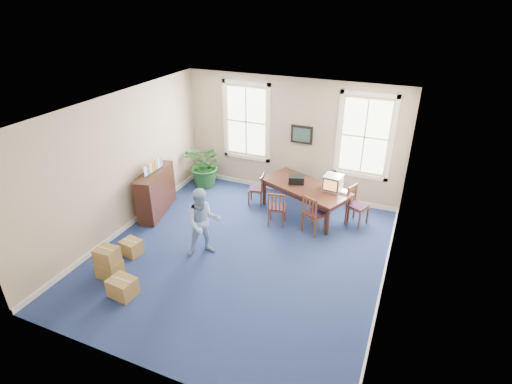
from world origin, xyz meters
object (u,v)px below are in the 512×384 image
at_px(conference_table, 305,199).
at_px(credenza, 156,191).
at_px(chair_near_left, 277,207).
at_px(crt_tv, 333,183).
at_px(potted_plant, 206,165).
at_px(cardboard_boxes, 118,261).
at_px(man, 203,223).

height_order(conference_table, credenza, credenza).
xyz_separation_m(conference_table, chair_near_left, (-0.46, -0.77, 0.07)).
relative_size(chair_near_left, credenza, 0.61).
distance_m(crt_tv, potted_plant, 3.77).
bearing_deg(cardboard_boxes, man, 48.45).
bearing_deg(potted_plant, crt_tv, -5.36).
height_order(chair_near_left, man, man).
distance_m(potted_plant, cardboard_boxes, 4.31).
bearing_deg(man, chair_near_left, 22.58).
distance_m(chair_near_left, man, 2.06).
bearing_deg(man, credenza, 113.60).
bearing_deg(man, crt_tv, 12.80).
bearing_deg(credenza, cardboard_boxes, -83.68).
bearing_deg(credenza, conference_table, 9.99).
bearing_deg(conference_table, cardboard_boxes, -101.46).
bearing_deg(chair_near_left, potted_plant, -35.90).
relative_size(conference_table, chair_near_left, 2.49).
relative_size(conference_table, crt_tv, 4.95).
xyz_separation_m(credenza, potted_plant, (0.42, 1.83, 0.07)).
relative_size(potted_plant, cardboard_boxes, 1.07).
xyz_separation_m(credenza, cardboard_boxes, (0.82, -2.45, -0.24)).
height_order(potted_plant, cardboard_boxes, potted_plant).
height_order(credenza, cardboard_boxes, credenza).
distance_m(man, potted_plant, 3.34).
bearing_deg(potted_plant, cardboard_boxes, -84.61).
xyz_separation_m(crt_tv, potted_plant, (-3.74, 0.35, -0.31)).
bearing_deg(cardboard_boxes, credenza, 108.57).
height_order(man, credenza, man).
bearing_deg(credenza, potted_plant, 64.82).
bearing_deg(crt_tv, credenza, -154.83).
bearing_deg(crt_tv, potted_plant, -179.76).
xyz_separation_m(crt_tv, chair_near_left, (-1.13, -0.82, -0.51)).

